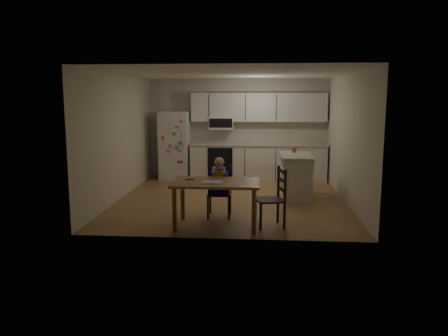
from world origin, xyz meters
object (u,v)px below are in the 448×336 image
red_cup (294,150)px  chair_side (276,194)px  refrigerator (175,146)px  dining_table (216,188)px  kitchen_island (296,176)px  chair_booster (219,181)px

red_cup → chair_side: 2.55m
refrigerator → dining_table: refrigerator is taller
refrigerator → red_cup: 3.21m
kitchen_island → red_cup: red_cup is taller
refrigerator → kitchen_island: refrigerator is taller
chair_booster → chair_side: chair_booster is taller
red_cup → chair_booster: (-1.42, -1.93, -0.32)m
dining_table → chair_booster: size_ratio=1.32×
chair_booster → chair_side: bearing=-29.8°
dining_table → refrigerator: bearing=109.5°
chair_side → chair_booster: bearing=-133.0°
dining_table → chair_side: (0.94, 0.07, -0.10)m
kitchen_island → dining_table: bearing=-123.6°
refrigerator → red_cup: bearing=-27.6°
chair_booster → chair_side: (0.94, -0.54, -0.09)m
kitchen_island → chair_booster: size_ratio=1.16×
dining_table → chair_booster: (0.00, 0.61, -0.01)m
red_cup → kitchen_island: bearing=-87.3°
kitchen_island → chair_booster: (-1.44, -1.55, 0.18)m
red_cup → dining_table: 2.93m
red_cup → dining_table: size_ratio=0.08×
kitchen_island → red_cup: 0.62m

